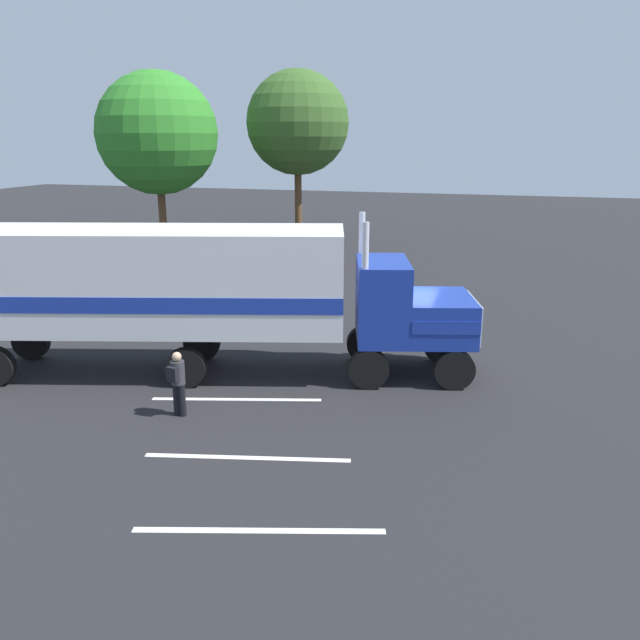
{
  "coord_description": "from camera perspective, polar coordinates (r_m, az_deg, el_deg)",
  "views": [
    {
      "loc": [
        3.07,
        -17.71,
        6.6
      ],
      "look_at": [
        -1.81,
        -1.04,
        1.6
      ],
      "focal_mm": 36.05,
      "sensor_mm": 36.0,
      "label": 1
    }
  ],
  "objects": [
    {
      "name": "ground_plane",
      "position": [
        19.15,
        6.1,
        -4.2
      ],
      "size": [
        120.0,
        120.0,
        0.0
      ],
      "primitive_type": "plane",
      "color": "#232326"
    },
    {
      "name": "semi_truck",
      "position": [
        18.26,
        -11.07,
        2.86
      ],
      "size": [
        14.31,
        6.17,
        4.5
      ],
      "color": "#193399",
      "rests_on": "ground_plane"
    },
    {
      "name": "lane_stripe_near",
      "position": [
        16.93,
        -7.41,
        -7.01
      ],
      "size": [
        4.29,
        1.3,
        0.01
      ],
      "primitive_type": "cube",
      "rotation": [
        0.0,
        0.0,
        0.26
      ],
      "color": "silver",
      "rests_on": "ground_plane"
    },
    {
      "name": "tree_center",
      "position": [
        39.04,
        -14.25,
        15.75
      ],
      "size": [
        6.88,
        6.88,
        10.16
      ],
      "color": "brown",
      "rests_on": "ground_plane"
    },
    {
      "name": "lane_stripe_mid",
      "position": [
        14.04,
        -6.48,
        -12.06
      ],
      "size": [
        4.32,
        1.14,
        0.01
      ],
      "primitive_type": "cube",
      "rotation": [
        0.0,
        0.0,
        0.23
      ],
      "color": "silver",
      "rests_on": "ground_plane"
    },
    {
      "name": "parked_car",
      "position": [
        33.36,
        -2.4,
        6.05
      ],
      "size": [
        4.41,
        1.83,
        1.57
      ],
      "color": "maroon",
      "rests_on": "ground_plane"
    },
    {
      "name": "tree_left",
      "position": [
        41.09,
        -2.01,
        17.08
      ],
      "size": [
        6.3,
        6.3,
        10.51
      ],
      "color": "brown",
      "rests_on": "ground_plane"
    },
    {
      "name": "person_bystander",
      "position": [
        15.93,
        -12.51,
        -5.33
      ],
      "size": [
        0.34,
        0.46,
        1.63
      ],
      "color": "black",
      "rests_on": "ground_plane"
    },
    {
      "name": "lane_stripe_far",
      "position": [
        11.76,
        -5.45,
        -18.12
      ],
      "size": [
        4.28,
        1.34,
        0.01
      ],
      "primitive_type": "cube",
      "rotation": [
        0.0,
        0.0,
        0.27
      ],
      "color": "silver",
      "rests_on": "ground_plane"
    }
  ]
}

